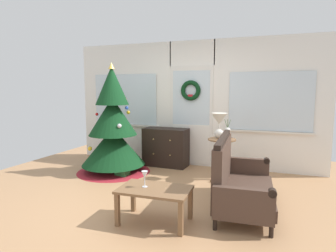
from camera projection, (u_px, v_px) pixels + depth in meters
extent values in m
plane|color=#AD7F56|center=(152.00, 199.00, 4.21)|extent=(6.76, 6.76, 0.00)
cube|color=white|center=(126.00, 103.00, 6.52)|extent=(2.15, 0.08, 2.55)
cube|color=white|center=(270.00, 105.00, 5.46)|extent=(2.15, 0.08, 2.55)
cube|color=white|center=(192.00, 53.00, 5.86)|extent=(0.94, 0.08, 0.50)
cube|color=silver|center=(191.00, 116.00, 5.98)|extent=(0.90, 0.05, 2.05)
cube|color=white|center=(191.00, 144.00, 6.03)|extent=(0.78, 0.02, 0.80)
cube|color=silver|center=(191.00, 98.00, 5.91)|extent=(0.78, 0.01, 1.10)
cube|color=silver|center=(125.00, 99.00, 6.45)|extent=(1.50, 0.01, 1.10)
cube|color=silver|center=(270.00, 101.00, 5.40)|extent=(1.50, 0.01, 1.10)
cube|color=silver|center=(125.00, 125.00, 6.51)|extent=(1.59, 0.06, 0.03)
cube|color=silver|center=(269.00, 132.00, 5.46)|extent=(1.59, 0.06, 0.03)
torus|color=black|center=(191.00, 90.00, 5.86)|extent=(0.41, 0.09, 0.41)
cube|color=red|center=(190.00, 97.00, 5.86)|extent=(0.10, 0.02, 0.10)
cylinder|color=#4C331E|center=(114.00, 166.00, 5.58)|extent=(0.10, 0.10, 0.23)
cone|color=maroon|center=(114.00, 169.00, 5.59)|extent=(1.39, 1.39, 0.10)
cone|color=#0F3819|center=(113.00, 146.00, 5.53)|extent=(1.20, 1.20, 0.71)
cone|color=#0F3819|center=(113.00, 116.00, 5.46)|extent=(0.91, 0.91, 0.71)
cone|color=#0F3819|center=(112.00, 85.00, 5.38)|extent=(0.62, 0.62, 0.71)
cone|color=#E0BC4C|center=(111.00, 66.00, 5.34)|extent=(0.12, 0.12, 0.12)
sphere|color=red|center=(97.00, 114.00, 5.57)|extent=(0.06, 0.06, 0.06)
sphere|color=gold|center=(128.00, 112.00, 5.65)|extent=(0.07, 0.07, 0.07)
sphere|color=silver|center=(119.00, 126.00, 5.19)|extent=(0.08, 0.08, 0.08)
sphere|color=#264CB2|center=(127.00, 108.00, 5.38)|extent=(0.06, 0.06, 0.06)
sphere|color=red|center=(125.00, 99.00, 5.60)|extent=(0.07, 0.07, 0.07)
sphere|color=gold|center=(90.00, 149.00, 5.28)|extent=(0.08, 0.08, 0.08)
cube|color=black|center=(166.00, 147.00, 5.98)|extent=(0.91, 0.45, 0.78)
sphere|color=tan|center=(153.00, 139.00, 5.82)|extent=(0.03, 0.03, 0.03)
sphere|color=tan|center=(170.00, 140.00, 5.68)|extent=(0.03, 0.03, 0.03)
sphere|color=tan|center=(153.00, 154.00, 5.86)|extent=(0.03, 0.03, 0.03)
sphere|color=tan|center=(170.00, 155.00, 5.72)|extent=(0.03, 0.03, 0.03)
cylinder|color=black|center=(271.00, 231.00, 3.10)|extent=(0.05, 0.05, 0.14)
cylinder|color=black|center=(266.00, 189.00, 4.43)|extent=(0.05, 0.05, 0.14)
cylinder|color=black|center=(215.00, 224.00, 3.27)|extent=(0.05, 0.05, 0.14)
cylinder|color=black|center=(226.00, 185.00, 4.60)|extent=(0.05, 0.05, 0.14)
cube|color=#473328|center=(245.00, 193.00, 3.83)|extent=(0.81, 1.38, 0.14)
cube|color=#473328|center=(222.00, 164.00, 3.87)|extent=(0.21, 1.34, 0.62)
cube|color=black|center=(223.00, 139.00, 3.82)|extent=(0.17, 1.31, 0.06)
cube|color=#473328|center=(243.00, 205.00, 3.14)|extent=(0.67, 0.14, 0.38)
cylinder|color=black|center=(272.00, 193.00, 3.03)|extent=(0.10, 0.10, 0.09)
cube|color=#473328|center=(246.00, 170.00, 4.49)|extent=(0.67, 0.14, 0.38)
cylinder|color=black|center=(267.00, 161.00, 4.39)|extent=(0.10, 0.10, 0.09)
cylinder|color=brown|center=(222.00, 140.00, 5.01)|extent=(0.48, 0.48, 0.02)
cylinder|color=brown|center=(221.00, 160.00, 5.05)|extent=(0.07, 0.07, 0.70)
cube|color=brown|center=(230.00, 179.00, 5.04)|extent=(0.20, 0.05, 0.04)
cube|color=brown|center=(218.00, 176.00, 5.25)|extent=(0.14, 0.20, 0.04)
cube|color=brown|center=(215.00, 180.00, 4.99)|extent=(0.14, 0.20, 0.04)
sphere|color=silver|center=(219.00, 134.00, 5.05)|extent=(0.16, 0.16, 0.16)
cylinder|color=silver|center=(219.00, 126.00, 5.04)|extent=(0.02, 0.02, 0.06)
cone|color=silver|center=(219.00, 119.00, 5.02)|extent=(0.28, 0.28, 0.20)
cylinder|color=beige|center=(227.00, 135.00, 4.90)|extent=(0.09, 0.09, 0.16)
sphere|color=beige|center=(227.00, 130.00, 4.89)|extent=(0.10, 0.10, 0.10)
cylinder|color=#4C7042|center=(226.00, 124.00, 4.89)|extent=(0.07, 0.01, 0.17)
cylinder|color=#4C7042|center=(228.00, 124.00, 4.88)|extent=(0.01, 0.01, 0.18)
cylinder|color=#4C7042|center=(229.00, 125.00, 4.87)|extent=(0.07, 0.01, 0.17)
cube|color=brown|center=(155.00, 189.00, 3.41)|extent=(0.86, 0.56, 0.03)
cube|color=brown|center=(117.00, 210.00, 3.35)|extent=(0.05, 0.05, 0.39)
cube|color=brown|center=(181.00, 219.00, 3.12)|extent=(0.05, 0.05, 0.39)
cube|color=brown|center=(133.00, 196.00, 3.76)|extent=(0.05, 0.05, 0.39)
cube|color=brown|center=(190.00, 203.00, 3.53)|extent=(0.05, 0.05, 0.39)
cylinder|color=silver|center=(145.00, 187.00, 3.46)|extent=(0.06, 0.06, 0.01)
cylinder|color=silver|center=(145.00, 182.00, 3.45)|extent=(0.01, 0.01, 0.10)
cone|color=silver|center=(145.00, 175.00, 3.44)|extent=(0.08, 0.08, 0.09)
cube|color=#266633|center=(122.00, 171.00, 5.25)|extent=(0.22, 0.20, 0.22)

